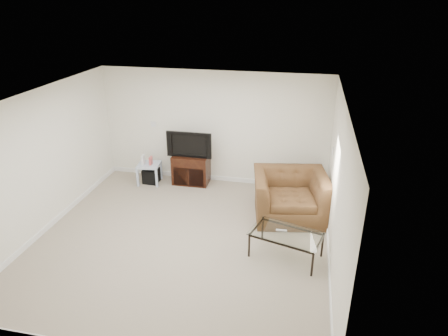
% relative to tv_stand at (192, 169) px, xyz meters
% --- Properties ---
extents(floor, '(5.00, 5.00, 0.00)m').
position_rel_tv_stand_xyz_m(floor, '(0.48, -2.28, -0.33)').
color(floor, tan).
rests_on(floor, ground).
extents(ceiling, '(5.00, 5.00, 0.00)m').
position_rel_tv_stand_xyz_m(ceiling, '(0.48, -2.28, 2.17)').
color(ceiling, white).
rests_on(ceiling, ground).
extents(wall_back, '(5.00, 0.02, 2.50)m').
position_rel_tv_stand_xyz_m(wall_back, '(0.48, 0.22, 0.92)').
color(wall_back, silver).
rests_on(wall_back, ground).
extents(wall_left, '(0.02, 5.00, 2.50)m').
position_rel_tv_stand_xyz_m(wall_left, '(-2.02, -2.28, 0.92)').
color(wall_left, silver).
rests_on(wall_left, ground).
extents(wall_right, '(0.02, 5.00, 2.50)m').
position_rel_tv_stand_xyz_m(wall_right, '(2.98, -2.28, 0.92)').
color(wall_right, silver).
rests_on(wall_right, ground).
extents(plate_back, '(0.12, 0.02, 0.12)m').
position_rel_tv_stand_xyz_m(plate_back, '(-0.92, 0.21, 0.92)').
color(plate_back, white).
rests_on(plate_back, wall_back).
extents(plate_right_switch, '(0.02, 0.09, 0.13)m').
position_rel_tv_stand_xyz_m(plate_right_switch, '(2.96, -0.68, 0.92)').
color(plate_right_switch, white).
rests_on(plate_right_switch, wall_right).
extents(plate_right_outlet, '(0.02, 0.08, 0.12)m').
position_rel_tv_stand_xyz_m(plate_right_outlet, '(2.96, -0.98, -0.03)').
color(plate_right_outlet, white).
rests_on(plate_right_outlet, wall_right).
extents(tv_stand, '(0.80, 0.56, 0.66)m').
position_rel_tv_stand_xyz_m(tv_stand, '(0.00, 0.00, 0.00)').
color(tv_stand, black).
rests_on(tv_stand, floor).
extents(dvd_player, '(0.41, 0.29, 0.06)m').
position_rel_tv_stand_xyz_m(dvd_player, '(0.00, -0.04, 0.22)').
color(dvd_player, black).
rests_on(dvd_player, tv_stand).
extents(television, '(0.93, 0.19, 0.58)m').
position_rel_tv_stand_xyz_m(television, '(0.00, -0.03, 0.62)').
color(television, black).
rests_on(television, tv_stand).
extents(side_table, '(0.53, 0.53, 0.46)m').
position_rel_tv_stand_xyz_m(side_table, '(-0.92, -0.23, -0.10)').
color(side_table, '#A2BBC9').
rests_on(side_table, floor).
extents(subwoofer, '(0.33, 0.33, 0.32)m').
position_rel_tv_stand_xyz_m(subwoofer, '(-0.90, -0.21, -0.17)').
color(subwoofer, black).
rests_on(subwoofer, floor).
extents(game_console, '(0.06, 0.16, 0.21)m').
position_rel_tv_stand_xyz_m(game_console, '(-1.03, -0.26, 0.23)').
color(game_console, white).
rests_on(game_console, side_table).
extents(game_case, '(0.06, 0.14, 0.18)m').
position_rel_tv_stand_xyz_m(game_case, '(-0.86, -0.24, 0.22)').
color(game_case, '#CC4C4C').
rests_on(game_case, side_table).
extents(recliner, '(1.48, 1.10, 1.18)m').
position_rel_tv_stand_xyz_m(recliner, '(2.25, -1.08, 0.26)').
color(recliner, '#4F3C20').
rests_on(recliner, floor).
extents(coffee_table, '(1.26, 0.92, 0.44)m').
position_rel_tv_stand_xyz_m(coffee_table, '(2.28, -2.39, -0.11)').
color(coffee_table, black).
rests_on(coffee_table, floor).
extents(remote, '(0.18, 0.06, 0.02)m').
position_rel_tv_stand_xyz_m(remote, '(2.19, -2.33, 0.12)').
color(remote, '#B2B2B7').
rests_on(remote, coffee_table).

